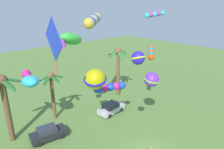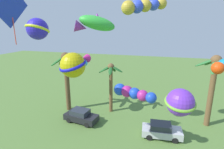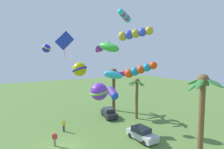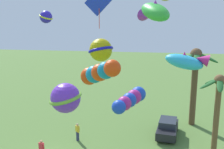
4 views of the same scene
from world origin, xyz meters
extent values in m
cylinder|color=brown|center=(-9.41, 11.79, 3.58)|extent=(0.60, 0.60, 7.16)
ellipsoid|color=#236028|center=(-8.39, 11.78, 6.88)|extent=(2.16, 0.65, 1.10)
ellipsoid|color=#236028|center=(-9.09, 12.76, 6.89)|extent=(1.27, 2.24, 1.08)
ellipsoid|color=#236028|center=(-10.14, 12.22, 6.60)|extent=(1.93, 1.48, 1.63)
ellipsoid|color=#236028|center=(-10.20, 11.32, 6.69)|extent=(2.03, 1.55, 1.46)
ellipsoid|color=#236028|center=(-9.07, 10.86, 6.81)|extent=(1.30, 2.19, 1.23)
sphere|color=brown|center=(-9.41, 11.79, 7.16)|extent=(1.14, 1.14, 1.14)
cylinder|color=brown|center=(7.62, 12.49, 3.73)|extent=(0.58, 0.58, 7.47)
ellipsoid|color=#2D7033|center=(7.96, 13.42, 7.24)|extent=(1.27, 2.15, 0.99)
ellipsoid|color=#2D7033|center=(7.31, 13.36, 7.09)|extent=(1.22, 2.05, 1.27)
ellipsoid|color=#2D7033|center=(6.67, 12.55, 7.16)|extent=(2.06, 0.73, 1.14)
ellipsoid|color=#2D7033|center=(7.34, 11.71, 6.96)|extent=(1.18, 1.91, 1.51)
ellipsoid|color=#2D7033|center=(7.96, 11.59, 7.17)|extent=(1.26, 2.11, 1.11)
sphere|color=brown|center=(7.62, 12.49, 7.47)|extent=(1.10, 1.10, 1.10)
cylinder|color=brown|center=(-3.77, 12.78, 3.02)|extent=(0.44, 0.44, 6.03)
ellipsoid|color=#1E5623|center=(-2.99, 12.64, 5.81)|extent=(1.71, 0.76, 0.86)
ellipsoid|color=#1E5623|center=(-3.67, 13.44, 5.62)|extent=(0.69, 1.53, 1.22)
ellipsoid|color=#1E5623|center=(-4.33, 13.25, 5.71)|extent=(1.52, 1.38, 1.05)
ellipsoid|color=#1E5623|center=(-4.42, 12.38, 5.75)|extent=(1.63, 1.24, 0.97)
ellipsoid|color=#1E5623|center=(-3.61, 12.03, 5.76)|extent=(0.81, 1.68, 0.96)
sphere|color=brown|center=(-3.77, 12.78, 6.03)|extent=(0.84, 0.84, 0.84)
cube|color=#BCBCC1|center=(2.73, 8.73, 0.60)|extent=(4.02, 2.00, 0.70)
cube|color=#282D38|center=(2.58, 8.72, 1.23)|extent=(2.14, 1.65, 0.56)
cylinder|color=black|center=(3.88, 9.60, 0.30)|extent=(0.61, 0.23, 0.60)
cylinder|color=black|center=(4.00, 8.04, 0.30)|extent=(0.61, 0.23, 0.60)
cylinder|color=black|center=(1.46, 9.41, 0.30)|extent=(0.61, 0.23, 0.60)
cylinder|color=black|center=(1.59, 7.85, 0.30)|extent=(0.61, 0.23, 0.60)
cube|color=black|center=(-6.34, 9.21, 0.60)|extent=(4.11, 2.26, 0.70)
cube|color=#282D38|center=(-6.49, 9.24, 1.23)|extent=(2.23, 1.78, 0.56)
cylinder|color=black|center=(-5.03, 9.81, 0.30)|extent=(0.62, 0.27, 0.60)
cylinder|color=black|center=(-5.26, 8.26, 0.30)|extent=(0.62, 0.27, 0.60)
cylinder|color=black|center=(-7.42, 10.17, 0.30)|extent=(0.62, 0.27, 0.60)
cylinder|color=black|center=(-7.65, 8.62, 0.30)|extent=(0.62, 0.27, 0.60)
sphere|color=purple|center=(3.46, 2.88, 6.41)|extent=(1.69, 1.69, 1.69)
torus|color=#74B235|center=(3.46, 2.88, 6.41)|extent=(2.16, 2.16, 0.64)
ellipsoid|color=green|center=(-3.54, 7.71, 11.11)|extent=(3.81, 3.07, 1.92)
cone|color=purple|center=(-4.84, 7.02, 10.76)|extent=(1.60, 1.51, 1.25)
cone|color=purple|center=(-3.54, 7.71, 11.64)|extent=(0.88, 0.88, 0.67)
sphere|color=#B4A70C|center=(-3.93, 3.52, 8.13)|extent=(1.84, 1.84, 1.84)
torus|color=#1616BE|center=(-3.93, 3.52, 8.13)|extent=(2.84, 2.84, 0.82)
ellipsoid|color=#2DB6E6|center=(-7.08, 10.43, 6.79)|extent=(2.26, 3.77, 1.85)
cone|color=#CF2383|center=(-6.82, 11.92, 7.08)|extent=(1.27, 1.42, 1.26)
cone|color=#CF2383|center=(-7.08, 10.43, 7.34)|extent=(0.78, 0.78, 0.69)
sphere|color=#EB400D|center=(5.71, 4.78, 8.25)|extent=(0.80, 0.80, 0.80)
sphere|color=#1283B0|center=(6.13, 5.11, 8.44)|extent=(0.77, 0.77, 0.77)
sphere|color=#2C20BC|center=(-3.31, -0.68, 10.72)|extent=(0.97, 0.97, 0.97)
torus|color=yellow|center=(-3.31, -0.68, 10.72)|extent=(1.29, 1.28, 0.47)
sphere|color=gold|center=(-0.90, 8.30, 12.39)|extent=(1.21, 1.21, 1.21)
sphere|color=blue|center=(-0.22, 8.81, 12.51)|extent=(1.17, 1.17, 1.17)
sphere|color=gold|center=(0.45, 9.31, 12.62)|extent=(1.12, 1.12, 1.12)
sphere|color=blue|center=(1.12, 9.82, 12.74)|extent=(1.07, 1.07, 1.07)
sphere|color=gold|center=(1.80, 10.32, 12.86)|extent=(1.02, 1.02, 1.02)
sphere|color=blue|center=(-1.17, 6.72, 5.42)|extent=(1.07, 1.07, 1.07)
sphere|color=#AE2484|center=(-0.47, 6.45, 5.41)|extent=(1.02, 1.02, 1.02)
sphere|color=blue|center=(0.23, 6.19, 5.40)|extent=(0.98, 0.98, 0.98)
sphere|color=#AE2484|center=(0.92, 5.92, 5.39)|extent=(0.94, 0.94, 0.94)
sphere|color=blue|center=(1.62, 5.66, 5.37)|extent=(0.89, 0.89, 0.89)
cube|color=#1D35B4|center=(-7.85, 2.67, 12.11)|extent=(0.35, 2.82, 2.83)
cylinder|color=#E44633|center=(-7.85, 2.67, 10.50)|extent=(0.06, 0.06, 1.84)
camera|label=1|loc=(-13.73, -9.35, 14.14)|focal=31.71mm
camera|label=2|loc=(2.21, -7.71, 10.82)|focal=28.40mm
camera|label=3|loc=(19.24, -4.46, 9.65)|focal=29.52mm
camera|label=4|loc=(17.64, 7.55, 11.09)|focal=44.27mm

